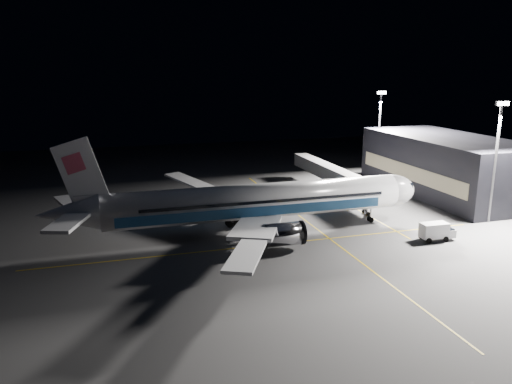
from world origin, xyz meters
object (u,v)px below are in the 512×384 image
object	(u,v)px
jet_bridge	(334,175)
floodlight_mast_north	(379,126)
safety_cone_c	(265,217)
service_truck	(437,231)
airliner	(251,202)
safety_cone_a	(245,223)
safety_cone_b	(251,208)
floodlight_mast_south	(496,151)
baggage_tug	(220,196)

from	to	relation	value
jet_bridge	floodlight_mast_north	bearing A→B (deg)	37.74
floodlight_mast_north	safety_cone_c	world-z (taller)	floodlight_mast_north
service_truck	floodlight_mast_north	bearing A→B (deg)	73.73
jet_bridge	safety_cone_c	bearing A→B (deg)	-148.59
safety_cone_c	airliner	bearing A→B (deg)	-124.22
airliner	safety_cone_a	distance (m)	6.73
service_truck	safety_cone_b	world-z (taller)	service_truck
safety_cone_b	airliner	bearing A→B (deg)	-105.88
airliner	floodlight_mast_south	world-z (taller)	floodlight_mast_south
safety_cone_b	floodlight_mast_north	bearing A→B (deg)	26.30
airliner	jet_bridge	xyz separation A→B (m)	(23.08, 18.06, -0.58)
safety_cone_a	safety_cone_b	distance (m)	9.65
jet_bridge	service_truck	bearing A→B (deg)	-83.00
jet_bridge	baggage_tug	distance (m)	23.89
service_truck	safety_cone_a	distance (m)	30.83
airliner	baggage_tug	xyz separation A→B (m)	(-0.18, 21.99, -4.42)
floodlight_mast_north	floodlight_mast_south	bearing A→B (deg)	-90.00
baggage_tug	jet_bridge	bearing A→B (deg)	-16.29
service_truck	safety_cone_c	xyz separation A→B (m)	(-22.08, 18.11, -1.20)
floodlight_mast_north	jet_bridge	bearing A→B (deg)	-142.26
safety_cone_a	safety_cone_c	bearing A→B (deg)	26.78
safety_cone_b	baggage_tug	bearing A→B (deg)	115.72
airliner	jet_bridge	world-z (taller)	airliner
service_truck	baggage_tug	world-z (taller)	service_truck
baggage_tug	safety_cone_a	distance (m)	17.39
floodlight_mast_north	floodlight_mast_south	size ratio (longest dim) A/B	1.00
jet_bridge	safety_cone_b	xyz separation A→B (m)	(-19.21, -4.45, -4.31)
airliner	safety_cone_c	xyz separation A→B (m)	(4.61, 6.78, -4.88)
floodlight_mast_north	service_truck	bearing A→B (deg)	-108.38
jet_bridge	safety_cone_c	xyz separation A→B (m)	(-18.47, -11.28, -4.30)
floodlight_mast_north	baggage_tug	distance (m)	44.01
floodlight_mast_north	service_truck	xyz separation A→B (m)	(-14.39, -43.32, -10.89)
service_truck	baggage_tug	distance (m)	42.81
airliner	safety_cone_a	xyz separation A→B (m)	(0.34, 4.62, -4.88)
airliner	floodlight_mast_north	distance (m)	52.56
baggage_tug	safety_cone_a	xyz separation A→B (m)	(0.51, -17.37, -0.46)
airliner	baggage_tug	world-z (taller)	airliner
floodlight_mast_south	safety_cone_c	size ratio (longest dim) A/B	36.73
service_truck	safety_cone_a	xyz separation A→B (m)	(-26.35, 15.96, -1.20)
jet_bridge	airliner	bearing A→B (deg)	-141.96
safety_cone_c	jet_bridge	bearing A→B (deg)	31.41
floodlight_mast_north	safety_cone_b	distance (m)	43.23
floodlight_mast_south	baggage_tug	world-z (taller)	floodlight_mast_south
airliner	safety_cone_b	world-z (taller)	airliner
safety_cone_c	floodlight_mast_north	bearing A→B (deg)	34.66
jet_bridge	floodlight_mast_south	bearing A→B (deg)	-53.21
jet_bridge	safety_cone_a	world-z (taller)	jet_bridge
airliner	floodlight_mast_south	bearing A→B (deg)	-8.33
safety_cone_a	service_truck	bearing A→B (deg)	-31.20
safety_cone_a	floodlight_mast_north	bearing A→B (deg)	33.89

